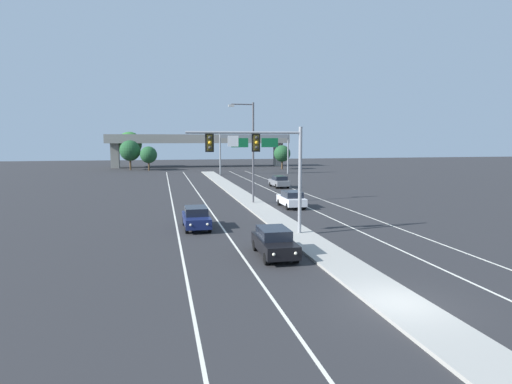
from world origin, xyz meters
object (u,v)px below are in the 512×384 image
Objects in this scene: overhead_signal_mast at (264,157)px; tree_far_left_b at (130,144)px; street_lamp_median at (251,147)px; car_oncoming_navy at (196,218)px; car_receding_grey at (279,181)px; car_receding_white at (292,199)px; tree_far_left_c at (130,151)px; tree_far_left_a at (149,155)px; tree_far_right_b at (282,154)px; highway_sign_gantry at (255,141)px; car_oncoming_black at (274,242)px.

tree_far_left_b reaches higher than overhead_signal_mast.
overhead_signal_mast is 0.77× the size of street_lamp_median.
car_oncoming_navy is 29.14m from car_receding_grey.
tree_far_left_c is at bearing 107.87° from car_receding_white.
tree_far_left_b is at bearing 108.31° from tree_far_left_a.
overhead_signal_mast is 1.73× the size of car_oncoming_navy.
car_oncoming_navy is at bearing -85.57° from tree_far_left_a.
street_lamp_median is at bearing -74.36° from tree_far_left_c.
street_lamp_median is 67.97m from tree_far_left_b.
car_receding_white is at bearing -75.08° from tree_far_left_a.
tree_far_right_b is at bearing 75.47° from car_receding_white.
car_receding_white is (5.50, 11.99, -4.53)m from overhead_signal_mast.
car_oncoming_navy is 0.99× the size of car_receding_grey.
overhead_signal_mast is at bearing -40.78° from car_oncoming_navy.
street_lamp_median reaches higher than highway_sign_gantry.
car_receding_grey is 41.68m from tree_far_left_a.
street_lamp_median reaches higher than car_receding_white.
highway_sign_gantry is at bearing 82.97° from car_receding_white.
tree_far_left_a is (-28.48, 1.71, -0.12)m from tree_far_right_b.
car_oncoming_black is at bearing -83.24° from tree_far_left_a.
tree_far_right_b is (19.32, 65.30, -1.92)m from overhead_signal_mast.
overhead_signal_mast is 1.72× the size of car_oncoming_black.
car_receding_white is (3.33, -3.16, -4.97)m from street_lamp_median.
highway_sign_gantry reaches higher than car_oncoming_black.
tree_far_left_b is at bearing 99.68° from overhead_signal_mast.
car_oncoming_black is 1.00× the size of car_receding_grey.
tree_far_right_b is at bearing -3.44° from tree_far_left_a.
tree_far_left_b is 11.79m from tree_far_left_c.
street_lamp_median is at bearing -76.36° from tree_far_left_b.
tree_far_right_b is at bearing 73.93° from car_receding_grey.
overhead_signal_mast is 70.73m from tree_far_left_c.
car_oncoming_navy is 12.82m from car_receding_white.
street_lamp_median is at bearing 81.83° from overhead_signal_mast.
tree_far_right_b is (19.93, 70.39, 2.61)m from car_oncoming_black.
car_oncoming_black is 9.48m from car_oncoming_navy.
street_lamp_median is 1.97× the size of tree_far_left_a.
car_receding_grey is at bearing -61.04° from tree_far_left_c.
tree_far_left_b is 1.31× the size of tree_far_left_c.
tree_far_left_c reaches higher than car_receding_white.
tree_far_right_b is at bearing 71.13° from street_lamp_median.
car_receding_white is (6.11, 17.07, 0.00)m from car_oncoming_black.
highway_sign_gantry is at bearing 86.28° from car_receding_grey.
street_lamp_median reaches higher than car_oncoming_navy.
car_receding_white is at bearing 65.35° from overhead_signal_mast.
car_oncoming_black is 72.64m from tree_far_left_a.
car_receding_white and car_receding_grey have the same top height.
car_receding_grey is (9.65, 34.69, 0.00)m from car_oncoming_black.
car_receding_grey is 45.72m from tree_far_left_c.
tree_far_left_c is at bearing 97.60° from car_oncoming_navy.
street_lamp_median reaches higher than car_oncoming_black.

